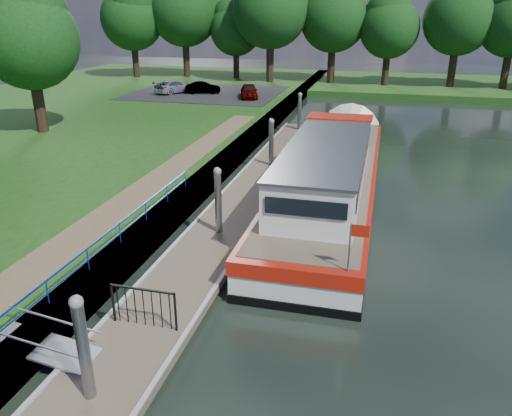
% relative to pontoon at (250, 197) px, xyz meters
% --- Properties ---
extents(ground, '(160.00, 160.00, 0.00)m').
position_rel_pontoon_xyz_m(ground, '(0.00, -13.00, -0.18)').
color(ground, black).
rests_on(ground, ground).
extents(bank_edge, '(1.10, 90.00, 0.78)m').
position_rel_pontoon_xyz_m(bank_edge, '(-2.55, 2.00, 0.20)').
color(bank_edge, '#473D2D').
rests_on(bank_edge, ground).
extents(far_bank, '(60.00, 18.00, 0.60)m').
position_rel_pontoon_xyz_m(far_bank, '(12.00, 39.00, 0.12)').
color(far_bank, '#183F12').
rests_on(far_bank, ground).
extents(footpath, '(1.60, 40.00, 0.05)m').
position_rel_pontoon_xyz_m(footpath, '(-4.40, -5.00, 0.62)').
color(footpath, brown).
rests_on(footpath, riverbank).
extents(carpark, '(14.00, 12.00, 0.06)m').
position_rel_pontoon_xyz_m(carpark, '(-11.00, 25.00, 0.62)').
color(carpark, black).
rests_on(carpark, riverbank).
extents(blue_fence, '(0.04, 18.04, 0.72)m').
position_rel_pontoon_xyz_m(blue_fence, '(-2.75, -10.00, 1.13)').
color(blue_fence, '#0C2DBF').
rests_on(blue_fence, riverbank).
extents(pontoon, '(2.50, 30.00, 0.56)m').
position_rel_pontoon_xyz_m(pontoon, '(0.00, 0.00, 0.00)').
color(pontoon, brown).
rests_on(pontoon, ground).
extents(mooring_piles, '(0.30, 27.30, 3.55)m').
position_rel_pontoon_xyz_m(mooring_piles, '(0.00, 0.00, 1.10)').
color(mooring_piles, gray).
rests_on(mooring_piles, ground).
extents(gangway, '(2.58, 1.00, 0.92)m').
position_rel_pontoon_xyz_m(gangway, '(-1.85, -12.50, 0.44)').
color(gangway, '#A5A8AD').
rests_on(gangway, ground).
extents(gate_panel, '(1.85, 0.05, 1.15)m').
position_rel_pontoon_xyz_m(gate_panel, '(-0.00, -10.80, 0.97)').
color(gate_panel, black).
rests_on(gate_panel, ground).
extents(barge, '(4.36, 21.15, 4.78)m').
position_rel_pontoon_xyz_m(barge, '(3.60, 1.79, 0.90)').
color(barge, black).
rests_on(barge, ground).
extents(horizon_trees, '(54.38, 10.03, 12.87)m').
position_rel_pontoon_xyz_m(horizon_trees, '(-1.61, 35.68, 7.76)').
color(horizon_trees, '#332316').
rests_on(horizon_trees, ground).
extents(bank_tree_a, '(6.12, 6.12, 9.72)m').
position_rel_pontoon_xyz_m(bank_tree_a, '(-15.99, 7.08, 6.84)').
color(bank_tree_a, '#332316').
rests_on(bank_tree_a, riverbank).
extents(car_a, '(2.46, 3.89, 1.23)m').
position_rel_pontoon_xyz_m(car_a, '(-6.18, 22.88, 1.27)').
color(car_a, '#999999').
rests_on(car_a, carpark).
extents(car_b, '(3.43, 1.93, 1.07)m').
position_rel_pontoon_xyz_m(car_b, '(-11.06, 24.22, 1.19)').
color(car_b, '#999999').
rests_on(car_b, carpark).
extents(car_c, '(3.16, 4.42, 1.19)m').
position_rel_pontoon_xyz_m(car_c, '(-13.85, 23.82, 1.25)').
color(car_c, '#999999').
rests_on(car_c, carpark).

